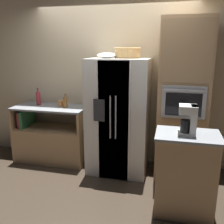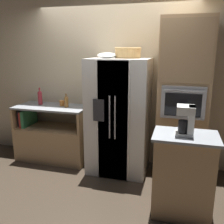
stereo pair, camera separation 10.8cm
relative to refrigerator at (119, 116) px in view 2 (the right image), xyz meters
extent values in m
plane|color=#382D23|center=(-0.17, -0.07, -0.86)|extent=(20.00, 20.00, 0.00)
cube|color=beige|center=(-0.17, 0.40, 0.54)|extent=(12.00, 0.06, 2.80)
cube|color=tan|center=(-1.17, 0.08, -0.58)|extent=(1.20, 0.57, 0.56)
cube|color=tan|center=(-1.17, 0.08, -0.29)|extent=(1.15, 0.53, 0.02)
cube|color=tan|center=(-1.75, 0.08, -0.13)|extent=(0.04, 0.57, 0.34)
cube|color=tan|center=(-0.59, 0.08, -0.13)|extent=(0.04, 0.57, 0.34)
cube|color=gray|center=(-1.17, 0.08, 0.05)|extent=(1.20, 0.57, 0.03)
cube|color=black|center=(-1.69, 0.05, -0.15)|extent=(0.05, 0.33, 0.28)
cube|color=#B72D28|center=(-1.64, 0.05, -0.15)|extent=(0.03, 0.41, 0.26)
cube|color=#337A4C|center=(-1.59, 0.05, -0.15)|extent=(0.05, 0.42, 0.28)
cube|color=white|center=(0.00, 0.01, 0.00)|extent=(0.89, 0.71, 1.72)
cube|color=white|center=(-0.01, -0.35, 0.00)|extent=(0.44, 0.02, 1.68)
cube|color=white|center=(0.01, -0.35, 0.00)|extent=(0.44, 0.02, 1.68)
cylinder|color=#B2B2B7|center=(-0.04, -0.38, 0.09)|extent=(0.02, 0.02, 0.60)
cylinder|color=#B2B2B7|center=(0.04, -0.38, 0.09)|extent=(0.02, 0.02, 0.60)
cube|color=#2D2D33|center=(-0.20, -0.37, 0.17)|extent=(0.16, 0.01, 0.31)
cube|color=tan|center=(0.91, 0.04, 0.27)|extent=(0.67, 0.65, 2.25)
cube|color=#ADADB2|center=(0.91, -0.31, 0.33)|extent=(0.55, 0.04, 0.42)
cube|color=black|center=(0.91, -0.33, 0.30)|extent=(0.45, 0.01, 0.29)
cylinder|color=#B2B2B7|center=(0.91, -0.34, 0.49)|extent=(0.48, 0.02, 0.02)
cube|color=#A68259|center=(0.91, -0.29, 0.97)|extent=(0.63, 0.01, 0.77)
cube|color=tan|center=(0.96, -0.86, -0.40)|extent=(0.64, 0.46, 0.93)
cube|color=gray|center=(0.96, -0.86, 0.08)|extent=(0.69, 0.50, 0.03)
cylinder|color=tan|center=(0.11, 0.07, 0.93)|extent=(0.36, 0.36, 0.14)
torus|color=tan|center=(0.11, 0.07, 1.00)|extent=(0.38, 0.38, 0.03)
ellipsoid|color=white|center=(-0.18, -0.02, 0.90)|extent=(0.28, 0.28, 0.08)
cylinder|color=brown|center=(-0.90, 0.08, 0.15)|extent=(0.07, 0.07, 0.16)
cone|color=brown|center=(-0.90, 0.08, 0.25)|extent=(0.07, 0.07, 0.04)
cylinder|color=brown|center=(-0.90, 0.08, 0.28)|extent=(0.02, 0.02, 0.03)
cylinder|color=maroon|center=(-1.42, 0.16, 0.17)|extent=(0.07, 0.07, 0.21)
cone|color=maroon|center=(-1.42, 0.16, 0.30)|extent=(0.07, 0.07, 0.04)
cylinder|color=maroon|center=(-1.42, 0.16, 0.34)|extent=(0.03, 0.03, 0.04)
cylinder|color=orange|center=(-1.01, 0.15, 0.11)|extent=(0.08, 0.08, 0.09)
torus|color=orange|center=(-0.97, 0.15, 0.11)|extent=(0.06, 0.01, 0.06)
cube|color=white|center=(0.94, -0.88, 0.11)|extent=(0.19, 0.19, 0.02)
cylinder|color=black|center=(0.92, -0.88, 0.19)|extent=(0.11, 0.11, 0.14)
cube|color=white|center=(1.00, -0.88, 0.26)|extent=(0.06, 0.16, 0.32)
cube|color=white|center=(0.94, -0.88, 0.37)|extent=(0.19, 0.19, 0.09)
camera|label=1|loc=(0.75, -3.55, 1.00)|focal=40.00mm
camera|label=2|loc=(0.86, -3.52, 1.00)|focal=40.00mm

